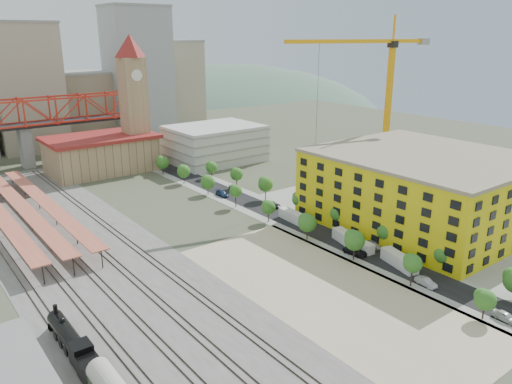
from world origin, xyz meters
TOP-DOWN VIEW (x-y plane):
  - ground at (0.00, 0.00)m, footprint 400.00×400.00m
  - ballast_strip at (-36.00, 17.50)m, footprint 36.00×165.00m
  - dirt_lot at (-4.00, -31.50)m, footprint 28.00×67.00m
  - street_asphalt at (16.00, 15.00)m, footprint 12.00×170.00m
  - sidewalk_west at (10.50, 15.00)m, footprint 3.00×170.00m
  - sidewalk_east at (21.50, 15.00)m, footprint 3.00×170.00m
  - construction_pad at (45.00, -20.00)m, footprint 50.00×90.00m
  - rail_tracks at (-37.80, 17.50)m, footprint 26.56×160.00m
  - platform_canopies at (-41.00, 45.00)m, footprint 16.00×80.00m
  - station_hall at (-5.00, 82.00)m, footprint 38.00×24.00m
  - clock_tower at (8.00, 79.99)m, footprint 12.00×12.00m
  - parking_garage at (36.00, 70.00)m, footprint 34.00×26.00m
  - truss_bridge at (-25.00, 105.00)m, footprint 94.00×9.60m
  - construction_building at (42.00, -20.00)m, footprint 44.60×50.60m
  - street_trees at (16.00, 5.00)m, footprint 15.40×124.40m
  - skyline at (7.47, 142.31)m, footprint 133.00×46.00m
  - distant_hills at (45.28, 260.00)m, footprint 647.00×264.00m
  - locomotive at (-50.00, -22.54)m, footprint 2.93×22.59m
  - tower_crane at (60.49, 10.99)m, footprint 48.83×15.01m
  - site_trailer_a at (16.00, -33.02)m, footprint 5.01×10.19m
  - site_trailer_b at (16.00, -21.49)m, footprint 3.25×8.91m
  - site_trailer_c at (16.00, -18.15)m, footprint 5.01×10.22m
  - site_trailer_d at (16.00, 1.26)m, footprint 3.21×9.91m
  - car_0 at (13.00, -57.73)m, footprint 2.37×4.81m
  - car_1 at (13.00, -41.77)m, footprint 2.10×4.80m
  - car_2 at (13.00, -23.25)m, footprint 3.12×5.85m
  - car_3 at (13.00, 30.89)m, footprint 2.62×5.52m
  - car_4 at (19.00, -30.37)m, footprint 1.78×4.07m
  - car_5 at (19.00, -23.31)m, footprint 1.75×4.48m
  - car_6 at (19.00, 13.51)m, footprint 2.54×5.26m
  - car_7 at (19.00, 32.31)m, footprint 2.34×5.47m

SIDE VIEW (x-z plane):
  - distant_hills at x=45.28m, z-range -193.04..33.96m
  - ground at x=0.00m, z-range 0.00..0.00m
  - street_trees at x=16.00m, z-range -4.00..4.00m
  - sidewalk_west at x=10.50m, z-range 0.00..0.04m
  - sidewalk_east at x=21.50m, z-range 0.00..0.04m
  - ballast_strip at x=-36.00m, z-range 0.00..0.06m
  - dirt_lot at x=-4.00m, z-range 0.00..0.06m
  - street_asphalt at x=16.00m, z-range 0.00..0.06m
  - construction_pad at x=45.00m, z-range 0.00..0.06m
  - rail_tracks at x=-37.80m, z-range 0.06..0.24m
  - car_4 at x=19.00m, z-range 0.00..1.37m
  - car_6 at x=19.00m, z-range 0.00..1.44m
  - car_5 at x=19.00m, z-range 0.00..1.45m
  - car_1 at x=13.00m, z-range 0.00..1.53m
  - car_3 at x=13.00m, z-range 0.00..1.55m
  - car_2 at x=13.00m, z-range 0.00..1.57m
  - car_7 at x=19.00m, z-range 0.00..1.57m
  - car_0 at x=13.00m, z-range 0.00..1.58m
  - site_trailer_b at x=16.00m, z-range 0.00..2.38m
  - site_trailer_d at x=16.00m, z-range 0.00..2.67m
  - site_trailer_a at x=16.00m, z-range 0.00..2.70m
  - site_trailer_c at x=16.00m, z-range 0.00..2.71m
  - locomotive at x=-50.00m, z-range -0.72..4.93m
  - platform_canopies at x=-41.00m, z-range 1.93..6.06m
  - station_hall at x=-5.00m, z-range 0.12..13.22m
  - parking_garage at x=36.00m, z-range 0.00..14.00m
  - construction_building at x=42.00m, z-range 0.01..18.81m
  - truss_bridge at x=-25.00m, z-range 6.06..31.66m
  - skyline at x=7.47m, z-range -7.19..52.81m
  - clock_tower at x=8.00m, z-range 2.70..54.70m
  - tower_crane at x=60.49m, z-range 6.27..59.82m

